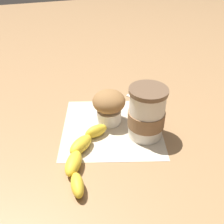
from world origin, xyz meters
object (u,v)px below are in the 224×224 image
muffin (110,105)px  banana (82,154)px  sugar_packet (135,94)px  coffee_cup (147,114)px

muffin → banana: size_ratio=0.46×
muffin → sugar_packet: bearing=-137.1°
coffee_cup → muffin: bearing=-49.5°
coffee_cup → sugar_packet: (-0.05, -0.18, -0.06)m
coffee_cup → sugar_packet: bearing=-105.4°
muffin → sugar_packet: size_ratio=1.79×
banana → sugar_packet: 0.31m
muffin → banana: (0.10, 0.11, -0.03)m
banana → coffee_cup: bearing=-167.8°
coffee_cup → muffin: 0.10m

